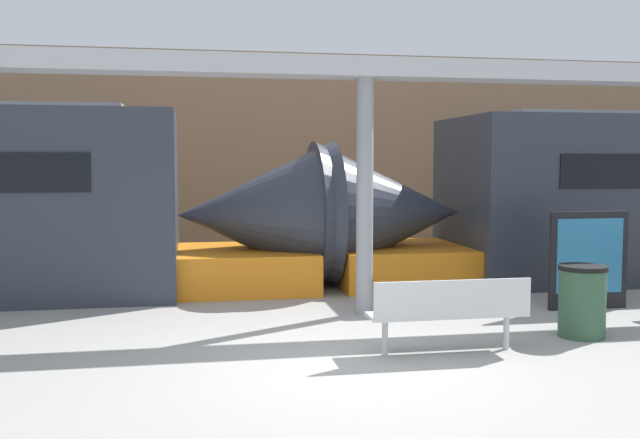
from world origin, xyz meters
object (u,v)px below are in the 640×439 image
Objects in this scene: support_column_near at (365,197)px; bench_near at (450,309)px; poster_board at (589,260)px; trash_bin at (582,301)px.

bench_near is at bearing -79.53° from support_column_near.
poster_board is at bearing 34.40° from bench_near.
trash_bin is 0.62× the size of poster_board.
trash_bin is 0.27× the size of support_column_near.
support_column_near is (-2.42, 1.87, 1.27)m from trash_bin.
trash_bin is at bearing 13.89° from bench_near.
support_column_near is at bearing 142.35° from trash_bin.
support_column_near is at bearing 175.36° from poster_board.
support_column_near is (-3.45, 0.28, 0.97)m from poster_board.
poster_board is at bearing 56.88° from trash_bin.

